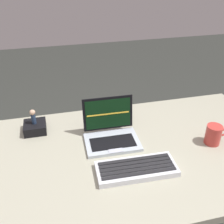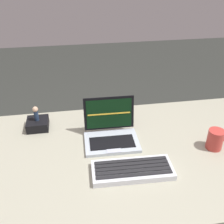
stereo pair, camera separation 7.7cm
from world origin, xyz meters
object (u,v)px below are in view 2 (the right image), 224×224
(laptop_front, at_px, (111,133))
(figurine_stand, at_px, (38,124))
(external_keyboard, at_px, (132,170))
(coffee_mug, at_px, (215,139))
(figurine, at_px, (36,113))

(laptop_front, distance_m, figurine_stand, 0.38)
(laptop_front, height_order, external_keyboard, laptop_front)
(figurine_stand, relative_size, coffee_mug, 0.98)
(laptop_front, distance_m, coffee_mug, 0.47)
(figurine, bearing_deg, external_keyboard, -44.06)
(external_keyboard, distance_m, figurine_stand, 0.55)
(laptop_front, height_order, figurine_stand, laptop_front)
(figurine, bearing_deg, coffee_mug, -19.90)
(laptop_front, relative_size, figurine_stand, 2.39)
(laptop_front, height_order, figurine, laptop_front)
(external_keyboard, bearing_deg, coffee_mug, 13.51)
(figurine, bearing_deg, figurine_stand, 0.00)
(external_keyboard, height_order, figurine, figurine)
(figurine_stand, bearing_deg, laptop_front, -24.43)
(laptop_front, xyz_separation_m, external_keyboard, (0.05, -0.23, -0.02))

